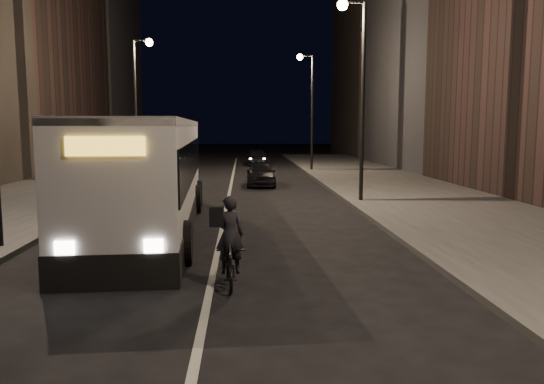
{
  "coord_description": "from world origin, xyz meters",
  "views": [
    {
      "loc": [
        0.67,
        -9.76,
        3.21
      ],
      "look_at": [
        1.43,
        4.07,
        1.5
      ],
      "focal_mm": 35.0,
      "sensor_mm": 36.0,
      "label": 1
    }
  ],
  "objects": [
    {
      "name": "cyclist_on_bicycle",
      "position": [
        0.4,
        0.68,
        0.62
      ],
      "size": [
        0.68,
        1.66,
        1.87
      ],
      "rotation": [
        0.0,
        0.0,
        0.07
      ],
      "color": "black",
      "rests_on": "ground"
    },
    {
      "name": "streetlight_right_mid",
      "position": [
        5.33,
        12.0,
        5.36
      ],
      "size": [
        1.2,
        0.44,
        8.12
      ],
      "color": "black",
      "rests_on": "sidewalk_right"
    },
    {
      "name": "car_near",
      "position": [
        1.65,
        19.06,
        0.66
      ],
      "size": [
        1.59,
        3.87,
        1.31
      ],
      "primitive_type": "imported",
      "rotation": [
        0.0,
        0.0,
        -0.01
      ],
      "color": "black",
      "rests_on": "ground"
    },
    {
      "name": "streetlight_right_far",
      "position": [
        5.33,
        28.0,
        5.36
      ],
      "size": [
        1.2,
        0.44,
        8.12
      ],
      "color": "black",
      "rests_on": "sidewalk_right"
    },
    {
      "name": "ground",
      "position": [
        0.0,
        0.0,
        0.0
      ],
      "size": [
        180.0,
        180.0,
        0.0
      ],
      "primitive_type": "plane",
      "color": "black",
      "rests_on": "ground"
    },
    {
      "name": "sidewalk_left",
      "position": [
        -8.5,
        14.0,
        0.08
      ],
      "size": [
        7.0,
        70.0,
        0.16
      ],
      "primitive_type": "cube",
      "color": "#363633",
      "rests_on": "ground"
    },
    {
      "name": "sidewalk_right",
      "position": [
        8.5,
        14.0,
        0.08
      ],
      "size": [
        7.0,
        70.0,
        0.16
      ],
      "primitive_type": "cube",
      "color": "#363633",
      "rests_on": "ground"
    },
    {
      "name": "city_bus",
      "position": [
        -2.25,
        6.78,
        1.86
      ],
      "size": [
        3.48,
        12.79,
        3.41
      ],
      "rotation": [
        0.0,
        0.0,
        0.05
      ],
      "color": "silver",
      "rests_on": "ground"
    },
    {
      "name": "car_far",
      "position": [
        1.83,
        34.84,
        0.62
      ],
      "size": [
        1.81,
        4.32,
        1.25
      ],
      "primitive_type": "imported",
      "rotation": [
        0.0,
        0.0,
        0.01
      ],
      "color": "black",
      "rests_on": "ground"
    },
    {
      "name": "streetlight_left_far",
      "position": [
        -5.33,
        22.0,
        5.36
      ],
      "size": [
        1.2,
        0.44,
        8.12
      ],
      "color": "black",
      "rests_on": "sidewalk_left"
    },
    {
      "name": "building_row_right",
      "position": [
        16.0,
        27.5,
        10.5
      ],
      "size": [
        8.0,
        61.0,
        21.0
      ],
      "primitive_type": "cube",
      "color": "black",
      "rests_on": "ground"
    },
    {
      "name": "car_mid",
      "position": [
        -3.6,
        23.89,
        0.78
      ],
      "size": [
        1.76,
        4.76,
        1.55
      ],
      "primitive_type": "imported",
      "rotation": [
        0.0,
        0.0,
        3.17
      ],
      "color": "#323234",
      "rests_on": "ground"
    }
  ]
}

